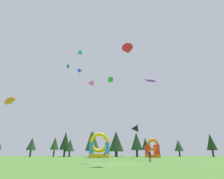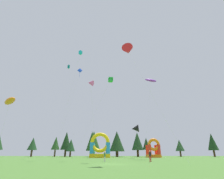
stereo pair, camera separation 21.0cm
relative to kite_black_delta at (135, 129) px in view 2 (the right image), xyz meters
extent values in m
plane|color=#47752D|center=(-6.45, -22.92, -7.81)|extent=(120.00, 120.00, 0.00)
cone|color=black|center=(0.00, 0.00, 0.00)|extent=(2.27, 2.31, 2.23)
cylinder|color=silver|center=(0.10, 0.89, -3.91)|extent=(0.22, 1.79, 7.82)
ellipsoid|color=purple|center=(4.70, -3.45, 13.17)|extent=(3.71, 2.13, 1.28)
cylinder|color=silver|center=(3.00, -3.84, 2.68)|extent=(3.40, 0.80, 20.98)
cone|color=#EA599E|center=(-11.33, -13.04, 8.45)|extent=(1.60, 1.52, 1.48)
cylinder|color=silver|center=(-10.75, -10.02, 0.32)|extent=(1.18, 6.06, 16.27)
cube|color=green|center=(-6.76, -18.48, 6.70)|extent=(0.98, 0.98, 0.37)
cube|color=green|center=(-6.76, -18.48, 7.14)|extent=(0.98, 0.98, 0.37)
cylinder|color=silver|center=(-9.76, -19.40, -0.45)|extent=(6.01, 1.86, 14.74)
ellipsoid|color=orange|center=(-21.30, -25.06, 0.72)|extent=(3.21, 3.46, 1.15)
cylinder|color=silver|center=(-22.13, -24.06, -3.55)|extent=(1.68, 2.02, 8.54)
cube|color=#19B7CC|center=(-14.68, -10.29, 17.88)|extent=(0.98, 0.98, 0.39)
cube|color=#19B7CC|center=(-14.68, -10.29, 18.35)|extent=(0.98, 0.98, 0.39)
cylinder|color=silver|center=(-17.56, -7.61, 5.15)|extent=(5.77, 5.37, 25.93)
pyramid|color=blue|center=(-16.26, -1.75, 17.18)|extent=(1.15, 0.48, 1.13)
cylinder|color=blue|center=(-16.27, -1.66, 15.99)|extent=(0.04, 0.04, 2.37)
cylinder|color=silver|center=(-19.49, 0.52, 4.68)|extent=(6.45, 4.39, 24.99)
cone|color=red|center=(-3.79, -23.84, 10.05)|extent=(2.20, 2.21, 2.01)
cylinder|color=silver|center=(-0.19, -24.63, 1.12)|extent=(7.21, 1.61, 17.87)
cube|color=#0C7F7A|center=(-20.37, 0.28, 19.24)|extent=(0.73, 0.73, 0.49)
cube|color=#0C7F7A|center=(-20.37, 0.28, 19.82)|extent=(0.73, 0.73, 0.49)
cylinder|color=silver|center=(-18.62, 1.88, 5.86)|extent=(3.51, 3.22, 27.34)
cylinder|color=silver|center=(-7.85, -16.43, -7.39)|extent=(0.16, 0.16, 0.84)
cylinder|color=silver|center=(-7.70, -16.49, -7.39)|extent=(0.16, 0.16, 0.84)
cylinder|color=#33723F|center=(-7.78, -16.46, -6.64)|extent=(0.39, 0.39, 0.66)
sphere|color=#D8AD84|center=(-7.78, -16.46, -6.20)|extent=(0.23, 0.23, 0.23)
cylinder|color=#B21E26|center=(0.04, -17.11, -7.36)|extent=(0.14, 0.14, 0.90)
cylinder|color=#B21E26|center=(0.22, -17.11, -7.36)|extent=(0.14, 0.14, 0.90)
cylinder|color=black|center=(0.13, -17.11, -6.55)|extent=(0.33, 0.33, 0.72)
sphere|color=#D8AD84|center=(0.13, -17.11, -6.07)|extent=(0.24, 0.24, 0.24)
cube|color=orange|center=(6.97, 10.95, -7.36)|extent=(4.13, 4.51, 0.91)
cylinder|color=red|center=(5.48, 9.27, -5.41)|extent=(1.16, 1.16, 2.99)
cylinder|color=red|center=(8.46, 9.27, -5.41)|extent=(1.16, 1.16, 2.99)
cylinder|color=red|center=(5.48, 12.63, -5.41)|extent=(1.16, 1.16, 2.99)
cylinder|color=red|center=(8.46, 12.63, -5.41)|extent=(1.16, 1.16, 2.99)
torus|color=orange|center=(6.97, 9.27, -3.91)|extent=(3.90, 0.92, 3.90)
cube|color=yellow|center=(-10.22, 8.91, -7.24)|extent=(6.28, 4.74, 1.14)
cylinder|color=#268CD8|center=(-12.70, 7.20, -5.01)|extent=(1.33, 1.33, 3.32)
cylinder|color=#268CD8|center=(-7.75, 7.20, -5.01)|extent=(1.33, 1.33, 3.32)
cylinder|color=#268CD8|center=(-12.70, 10.61, -5.01)|extent=(1.33, 1.33, 3.32)
cylinder|color=#268CD8|center=(-7.75, 10.61, -5.01)|extent=(1.33, 1.33, 3.32)
torus|color=yellow|center=(-10.22, 7.20, -3.35)|extent=(6.01, 1.06, 6.01)
cylinder|color=#4C331E|center=(-36.89, 20.27, -6.62)|extent=(0.64, 0.64, 2.39)
cone|color=#1E4221|center=(-36.89, 20.27, -3.13)|extent=(3.57, 3.57, 4.58)
cylinder|color=#4C331E|center=(-28.28, 20.91, -6.55)|extent=(0.56, 0.56, 2.53)
cone|color=#234C1E|center=(-28.28, 20.91, -2.91)|extent=(3.13, 3.13, 4.74)
cylinder|color=#4C331E|center=(-24.56, 21.92, -6.54)|extent=(0.72, 0.72, 2.54)
cone|color=#193819|center=(-24.56, 21.92, -1.87)|extent=(4.00, 4.00, 6.81)
cylinder|color=#4C331E|center=(-21.98, 19.14, -6.87)|extent=(0.60, 0.60, 1.89)
cone|color=#1E4221|center=(-21.98, 19.14, -3.72)|extent=(3.35, 3.35, 4.40)
cylinder|color=#4C331E|center=(-14.24, 20.37, -6.74)|extent=(0.78, 0.78, 2.15)
cone|color=#234C1E|center=(-14.24, 20.37, -2.06)|extent=(4.34, 4.34, 7.22)
cylinder|color=#4C331E|center=(-13.56, 20.65, -6.76)|extent=(0.94, 0.94, 2.11)
cone|color=#234C1E|center=(-13.56, 20.65, -2.02)|extent=(5.22, 5.22, 7.36)
cylinder|color=#4C331E|center=(-4.59, 19.78, -6.86)|extent=(1.03, 1.03, 1.90)
cone|color=#193819|center=(-4.59, 19.78, -2.20)|extent=(5.72, 5.72, 7.42)
cylinder|color=#4C331E|center=(3.33, 20.56, -6.63)|extent=(0.81, 0.81, 2.37)
cone|color=#1E4221|center=(3.33, 20.56, -2.13)|extent=(4.50, 4.50, 6.64)
cylinder|color=#4C331E|center=(6.15, 17.59, -6.58)|extent=(0.50, 0.50, 2.46)
cone|color=#193819|center=(6.15, 17.59, -3.23)|extent=(2.76, 2.76, 4.23)
cylinder|color=#4C331E|center=(20.26, 22.66, -6.79)|extent=(0.62, 0.62, 2.05)
cone|color=#1E4221|center=(20.26, 22.66, -3.63)|extent=(3.45, 3.45, 4.26)
cylinder|color=#4C331E|center=(31.80, 19.76, -6.66)|extent=(0.67, 0.67, 2.31)
cone|color=#193819|center=(31.80, 19.76, -2.40)|extent=(3.73, 3.73, 6.21)
camera|label=1|loc=(-6.69, -49.21, -6.28)|focal=27.77mm
camera|label=2|loc=(-6.48, -49.21, -6.28)|focal=27.77mm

